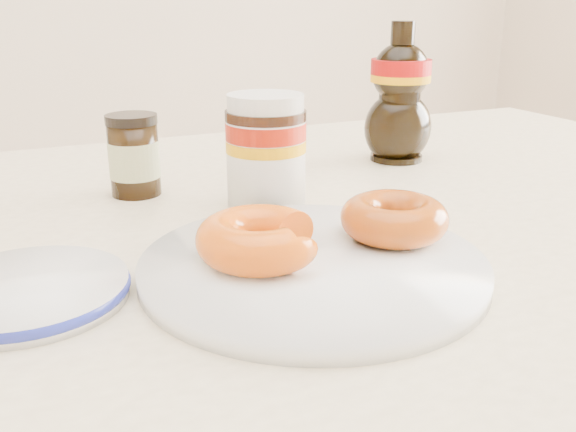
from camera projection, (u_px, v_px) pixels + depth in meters
name	position (u px, v px, depth m)	size (l,w,h in m)	color
dining_table	(294.00, 291.00, 0.69)	(1.40, 0.90, 0.75)	#FFEAC2
plate	(313.00, 265.00, 0.53)	(0.28, 0.28, 0.01)	white
donut_bitten	(259.00, 239.00, 0.52)	(0.10, 0.10, 0.04)	orange
donut_whole	(394.00, 218.00, 0.57)	(0.10, 0.10, 0.03)	#994709
nutella_jar	(266.00, 147.00, 0.68)	(0.09, 0.09, 0.12)	white
syrup_bottle	(400.00, 93.00, 0.87)	(0.10, 0.08, 0.19)	black
dark_jar	(134.00, 156.00, 0.73)	(0.06, 0.06, 0.09)	black
blue_rim_saucer	(27.00, 291.00, 0.48)	(0.15, 0.15, 0.02)	white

